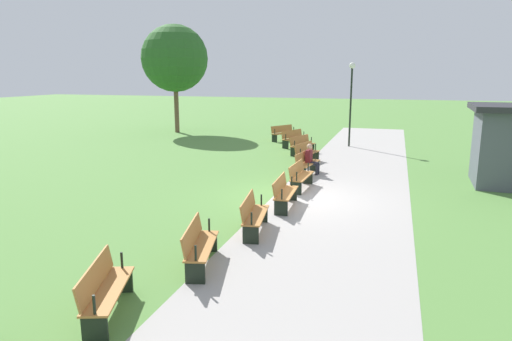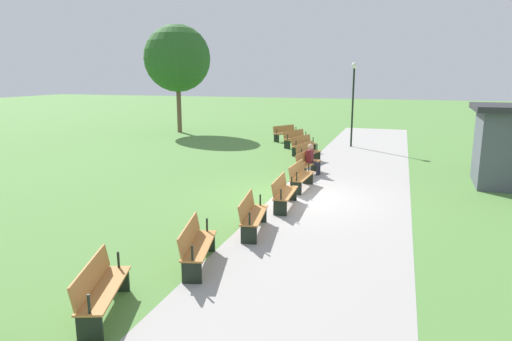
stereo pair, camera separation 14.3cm
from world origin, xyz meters
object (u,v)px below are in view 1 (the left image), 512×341
object	(u,v)px
bench_3	(306,153)
bench_5	(300,175)
bench_0	(283,133)
bench_8	(199,244)
bench_2	(302,145)
bench_4	(306,163)
lamp_post	(351,89)
bench_7	(253,214)
bench_9	(105,288)
tree_0	(175,59)
bench_6	(284,192)
bench_1	(294,138)
person_seated	(311,158)

from	to	relation	value
bench_3	bench_5	bearing A→B (deg)	22.12
bench_0	bench_8	world-z (taller)	same
bench_2	bench_4	bearing A→B (deg)	33.18
bench_4	lamp_post	bearing A→B (deg)	-178.22
bench_3	bench_4	world-z (taller)	same
bench_0	bench_5	bearing A→B (deg)	47.02
bench_7	bench_3	bearing A→B (deg)	174.44
bench_0	bench_4	size ratio (longest dim) A/B	0.97
bench_4	lamp_post	world-z (taller)	lamp_post
bench_7	bench_9	distance (m)	4.63
bench_5	lamp_post	distance (m)	10.29
bench_5	tree_0	bearing A→B (deg)	-136.36
bench_6	lamp_post	size ratio (longest dim) A/B	0.39
bench_0	bench_8	distance (m)	18.09
tree_0	bench_1	bearing A→B (deg)	66.74
bench_4	person_seated	distance (m)	0.26
bench_1	bench_6	xyz separation A→B (m)	(11.27, 2.20, 0.00)
bench_7	lamp_post	distance (m)	14.82
bench_1	bench_4	size ratio (longest dim) A/B	0.99
bench_8	bench_1	bearing A→B (deg)	171.66
bench_3	bench_8	bearing A→B (deg)	13.86
bench_3	bench_7	distance (m)	9.22
bench_6	bench_4	bearing A→B (deg)	179.98
bench_0	bench_5	size ratio (longest dim) A/B	0.99
bench_0	bench_9	size ratio (longest dim) A/B	0.97
person_seated	lamp_post	size ratio (longest dim) A/B	0.27
bench_3	bench_1	bearing A→B (deg)	-146.85
bench_0	bench_9	bearing A→B (deg)	35.99
bench_1	tree_0	bearing A→B (deg)	-88.32
bench_5	person_seated	distance (m)	2.43
bench_1	tree_0	world-z (taller)	tree_0
bench_0	bench_5	world-z (taller)	same
bench_3	bench_5	xyz separation A→B (m)	(4.58, 0.67, 0.00)
bench_2	bench_8	bearing A→B (deg)	22.15
bench_4	bench_6	size ratio (longest dim) A/B	1.02
bench_2	bench_9	world-z (taller)	same
bench_1	tree_0	distance (m)	10.56
bench_8	person_seated	xyz separation A→B (m)	(-9.32, 0.60, 0.16)
lamp_post	bench_2	bearing A→B (deg)	-32.19
bench_1	bench_2	world-z (taller)	same
bench_6	bench_3	bearing A→B (deg)	-177.26
bench_7	bench_8	bearing A→B (deg)	-19.34
bench_2	bench_3	size ratio (longest dim) A/B	1.00
bench_3	bench_9	size ratio (longest dim) A/B	1.00
bench_2	tree_0	bearing A→B (deg)	-102.09
bench_9	bench_4	bearing A→B (deg)	155.09
bench_4	bench_8	distance (m)	9.22
bench_1	bench_7	size ratio (longest dim) A/B	0.99
bench_3	bench_6	bearing A→B (deg)	19.37
bench_1	bench_9	xyz separation A→B (m)	(18.07, 0.87, 0.00)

